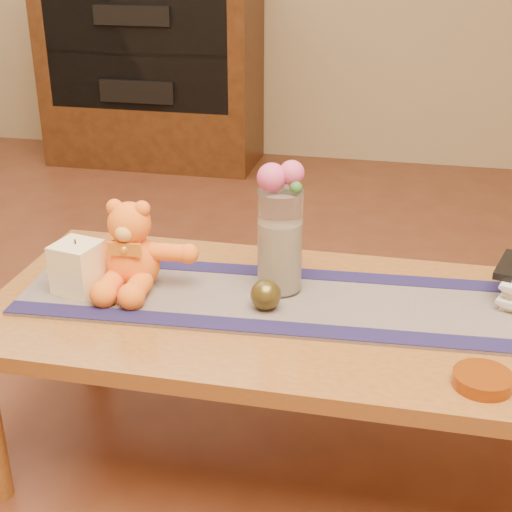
% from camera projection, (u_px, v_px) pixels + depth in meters
% --- Properties ---
extents(floor, '(5.50, 5.50, 0.00)m').
position_uv_depth(floor, '(274.00, 455.00, 1.96)').
color(floor, '#562918').
rests_on(floor, ground).
extents(coffee_table_top, '(1.40, 0.70, 0.04)m').
position_uv_depth(coffee_table_top, '(276.00, 314.00, 1.78)').
color(coffee_table_top, brown).
rests_on(coffee_table_top, floor).
extents(table_leg_bl, '(0.07, 0.07, 0.41)m').
position_uv_depth(table_leg_bl, '(89.00, 312.00, 2.26)').
color(table_leg_bl, brown).
rests_on(table_leg_bl, floor).
extents(persian_runner, '(1.22, 0.42, 0.01)m').
position_uv_depth(persian_runner, '(265.00, 299.00, 1.80)').
color(persian_runner, '#16163F').
rests_on(persian_runner, coffee_table_top).
extents(runner_border_near, '(1.20, 0.13, 0.00)m').
position_uv_depth(runner_border_near, '(256.00, 326.00, 1.67)').
color(runner_border_near, '#1A1643').
rests_on(runner_border_near, persian_runner).
extents(runner_border_far, '(1.20, 0.13, 0.00)m').
position_uv_depth(runner_border_far, '(273.00, 272.00, 1.93)').
color(runner_border_far, '#1A1643').
rests_on(runner_border_far, persian_runner).
extents(teddy_bear, '(0.33, 0.27, 0.21)m').
position_uv_depth(teddy_bear, '(132.00, 245.00, 1.83)').
color(teddy_bear, orange).
rests_on(teddy_bear, persian_runner).
extents(pillar_candle, '(0.12, 0.12, 0.12)m').
position_uv_depth(pillar_candle, '(78.00, 267.00, 1.81)').
color(pillar_candle, '#FFEDBB').
rests_on(pillar_candle, persian_runner).
extents(candle_wick, '(0.00, 0.00, 0.01)m').
position_uv_depth(candle_wick, '(75.00, 242.00, 1.78)').
color(candle_wick, black).
rests_on(candle_wick, pillar_candle).
extents(glass_vase, '(0.11, 0.11, 0.26)m').
position_uv_depth(glass_vase, '(280.00, 241.00, 1.79)').
color(glass_vase, silver).
rests_on(glass_vase, persian_runner).
extents(potpourri_fill, '(0.09, 0.09, 0.18)m').
position_uv_depth(potpourri_fill, '(280.00, 256.00, 1.80)').
color(potpourri_fill, beige).
rests_on(potpourri_fill, glass_vase).
extents(rose_left, '(0.07, 0.07, 0.07)m').
position_uv_depth(rose_left, '(272.00, 178.00, 1.71)').
color(rose_left, '#CB477C').
rests_on(rose_left, glass_vase).
extents(rose_right, '(0.06, 0.06, 0.06)m').
position_uv_depth(rose_right, '(292.00, 173.00, 1.71)').
color(rose_right, '#CB477C').
rests_on(rose_right, glass_vase).
extents(blue_flower_back, '(0.04, 0.04, 0.04)m').
position_uv_depth(blue_flower_back, '(288.00, 175.00, 1.75)').
color(blue_flower_back, '#4D4BA4').
rests_on(blue_flower_back, glass_vase).
extents(blue_flower_side, '(0.04, 0.04, 0.04)m').
position_uv_depth(blue_flower_side, '(270.00, 179.00, 1.75)').
color(blue_flower_side, '#4D4BA4').
rests_on(blue_flower_side, glass_vase).
extents(leaf_sprig, '(0.03, 0.03, 0.03)m').
position_uv_depth(leaf_sprig, '(296.00, 188.00, 1.70)').
color(leaf_sprig, '#33662D').
rests_on(leaf_sprig, glass_vase).
extents(bronze_ball, '(0.09, 0.09, 0.07)m').
position_uv_depth(bronze_ball, '(266.00, 295.00, 1.73)').
color(bronze_ball, '#4B3F19').
rests_on(bronze_ball, persian_runner).
extents(book_bottom, '(0.21, 0.25, 0.02)m').
position_uv_depth(book_bottom, '(505.00, 291.00, 1.83)').
color(book_bottom, beige).
rests_on(book_bottom, coffee_table_top).
extents(book_lower, '(0.23, 0.27, 0.02)m').
position_uv_depth(book_lower, '(508.00, 285.00, 1.81)').
color(book_lower, beige).
rests_on(book_lower, book_bottom).
extents(book_upper, '(0.20, 0.25, 0.02)m').
position_uv_depth(book_upper, '(505.00, 276.00, 1.82)').
color(book_upper, beige).
rests_on(book_upper, book_lower).
extents(book_top, '(0.23, 0.27, 0.02)m').
position_uv_depth(book_top, '(510.00, 271.00, 1.80)').
color(book_top, beige).
rests_on(book_top, book_upper).
extents(tv_remote, '(0.09, 0.17, 0.02)m').
position_uv_depth(tv_remote, '(509.00, 265.00, 1.79)').
color(tv_remote, black).
rests_on(tv_remote, book_top).
extents(amber_dish, '(0.13, 0.13, 0.03)m').
position_uv_depth(amber_dish, '(483.00, 380.00, 1.46)').
color(amber_dish, '#BF5914').
rests_on(amber_dish, coffee_table_top).
extents(media_cabinet, '(1.20, 0.50, 1.10)m').
position_uv_depth(media_cabinet, '(152.00, 67.00, 4.17)').
color(media_cabinet, '#321A0B').
rests_on(media_cabinet, floor).
extents(cabinet_cavity, '(1.02, 0.03, 0.61)m').
position_uv_depth(cabinet_cavity, '(136.00, 54.00, 3.92)').
color(cabinet_cavity, black).
rests_on(cabinet_cavity, media_cabinet).
extents(cabinet_shelf, '(1.02, 0.20, 0.02)m').
position_uv_depth(cabinet_shelf, '(141.00, 51.00, 3.99)').
color(cabinet_shelf, '#321A0B').
rests_on(cabinet_shelf, media_cabinet).
extents(stereo_upper, '(0.42, 0.28, 0.10)m').
position_uv_depth(stereo_upper, '(140.00, 13.00, 3.93)').
color(stereo_upper, black).
rests_on(stereo_upper, media_cabinet).
extents(stereo_lower, '(0.42, 0.28, 0.12)m').
position_uv_depth(stereo_lower, '(145.00, 87.00, 4.09)').
color(stereo_lower, black).
rests_on(stereo_lower, media_cabinet).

